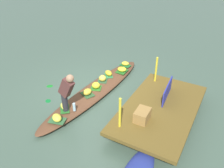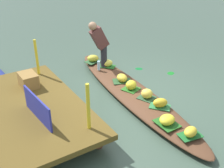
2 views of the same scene
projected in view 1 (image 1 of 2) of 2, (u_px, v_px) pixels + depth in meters
The scene contains 27 objects.
canal_water at pixel (96, 93), 7.51m from camera, with size 40.00×40.00×0.00m, color #405747.
dock_platform at pixel (160, 109), 6.29m from camera, with size 3.20×1.80×0.39m.
vendor_boat at pixel (96, 91), 7.46m from camera, with size 4.87×0.81×0.19m, color brown.
leaf_mat_0 at pixel (125, 65), 8.74m from camera, with size 0.39×0.25×0.01m, color #1F662C.
banana_bunch_0 at pixel (125, 63), 8.70m from camera, with size 0.28×0.19×0.15m, color yellow.
leaf_mat_1 at pixel (65, 109), 6.51m from camera, with size 0.43×0.24×0.01m, color #266925.
banana_bunch_1 at pixel (64, 106), 6.46m from camera, with size 0.30×0.19×0.18m, color #EFE04D.
leaf_mat_2 at pixel (122, 71), 8.35m from camera, with size 0.43×0.33×0.01m, color #246220.
banana_bunch_2 at pixel (122, 69), 8.31m from camera, with size 0.31×0.26×0.16m, color yellow.
leaf_mat_3 at pixel (87, 94), 7.12m from camera, with size 0.42×0.30×0.01m, color #2D542C.
banana_bunch_3 at pixel (87, 92), 7.08m from camera, with size 0.30×0.23×0.17m, color gold.
leaf_mat_4 at pixel (103, 81), 7.79m from camera, with size 0.33×0.30×0.01m, color #2F5433.
banana_bunch_4 at pixel (102, 78), 7.74m from camera, with size 0.24×0.23×0.20m, color yellow.
leaf_mat_5 at pixel (96, 88), 7.41m from camera, with size 0.33×0.33×0.01m, color #2D6F23.
banana_bunch_5 at pixel (96, 85), 7.36m from camera, with size 0.23×0.25×0.20m, color yellow.
leaf_mat_6 at pixel (109, 75), 8.10m from camera, with size 0.40×0.25×0.01m, color #307940.
banana_bunch_6 at pixel (109, 73), 8.05m from camera, with size 0.29×0.19×0.18m, color gold.
leaf_mat_7 at pixel (57, 120), 6.10m from camera, with size 0.42×0.29×0.01m, color #315E36.
banana_bunch_7 at pixel (57, 118), 6.05m from camera, with size 0.30×0.22×0.18m, color yellow.
vendor_person at pixel (66, 91), 6.05m from camera, with size 0.22×0.51×1.20m.
water_bottle at pixel (74, 107), 6.39m from camera, with size 0.08×0.08×0.24m, color #ACD1E3.
market_banner at pixel (167, 91), 6.52m from camera, with size 1.01×0.03×0.44m, color #2A3097.
railing_post_west at pixel (156, 70), 7.19m from camera, with size 0.06×0.06×0.81m, color yellow.
railing_post_east at pixel (120, 113), 5.40m from camera, with size 0.06×0.06×0.81m, color yellow.
produce_crate at pixel (142, 115), 5.74m from camera, with size 0.44×0.32×0.29m, color olive.
drifting_plant_0 at pixel (48, 101), 7.14m from camera, with size 0.20×0.16×0.01m, color #106B2A.
drifting_plant_1 at pixel (50, 86), 7.86m from camera, with size 0.21×0.17×0.01m, color #167620.
Camera 1 is at (5.20, 3.48, 4.20)m, focal length 37.86 mm.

